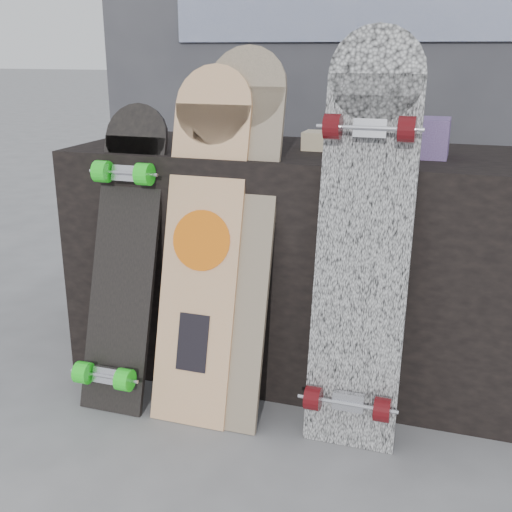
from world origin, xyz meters
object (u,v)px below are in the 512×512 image
(longboard_geisha, at_px, (203,235))
(longboard_celtic, at_px, (234,226))
(skateboard_dark, at_px, (123,254))
(vendor_table, at_px, (306,262))
(longboard_cascadia, at_px, (363,236))

(longboard_geisha, bearing_deg, longboard_celtic, 13.18)
(longboard_geisha, height_order, longboard_celtic, longboard_celtic)
(skateboard_dark, bearing_deg, vendor_table, 35.82)
(vendor_table, distance_m, skateboard_dark, 0.64)
(longboard_celtic, xyz_separation_m, skateboard_dark, (-0.36, -0.05, -0.11))
(vendor_table, relative_size, longboard_cascadia, 1.34)
(vendor_table, height_order, longboard_cascadia, longboard_cascadia)
(vendor_table, height_order, longboard_geisha, longboard_geisha)
(vendor_table, relative_size, longboard_celtic, 1.41)
(longboard_celtic, xyz_separation_m, longboard_cascadia, (0.40, -0.04, 0.02))
(vendor_table, xyz_separation_m, longboard_geisha, (-0.25, -0.34, 0.17))
(skateboard_dark, bearing_deg, longboard_celtic, 8.00)
(vendor_table, xyz_separation_m, longboard_celtic, (-0.15, -0.32, 0.20))
(longboard_celtic, bearing_deg, longboard_geisha, -166.82)
(longboard_geisha, distance_m, longboard_cascadia, 0.50)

